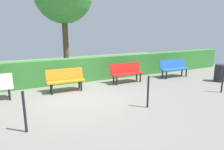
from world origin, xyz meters
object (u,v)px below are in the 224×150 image
object	(u,v)px
bench_red	(126,72)
bench_orange	(65,79)
trash_bin	(220,73)
bench_blue	(174,67)

from	to	relation	value
bench_red	bench_orange	bearing A→B (deg)	1.93
bench_orange	trash_bin	size ratio (longest dim) A/B	1.81
bench_orange	trash_bin	xyz separation A→B (m)	(-6.61, 1.60, -0.09)
trash_bin	bench_orange	bearing A→B (deg)	-13.62
bench_blue	bench_orange	xyz separation A→B (m)	(5.36, -0.02, -0.00)
bench_blue	bench_orange	distance (m)	5.36
bench_blue	bench_orange	bearing A→B (deg)	1.64
bench_blue	trash_bin	size ratio (longest dim) A/B	1.98
bench_blue	bench_red	bearing A→B (deg)	-0.38
bench_orange	trash_bin	bearing A→B (deg)	168.06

